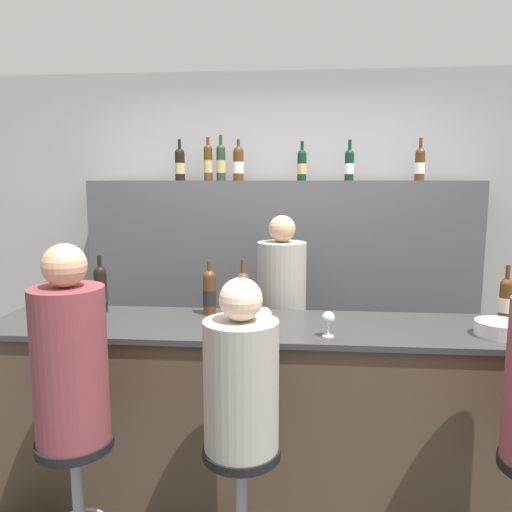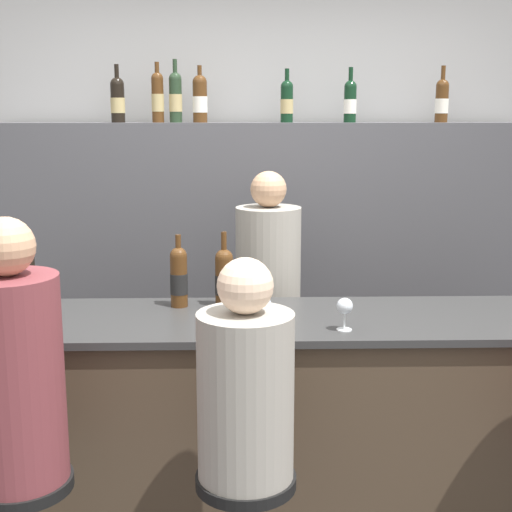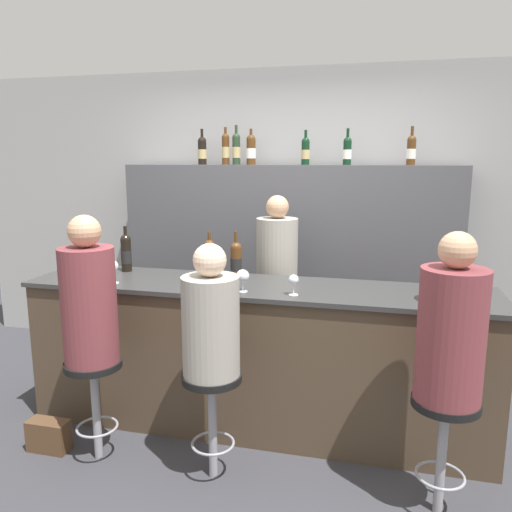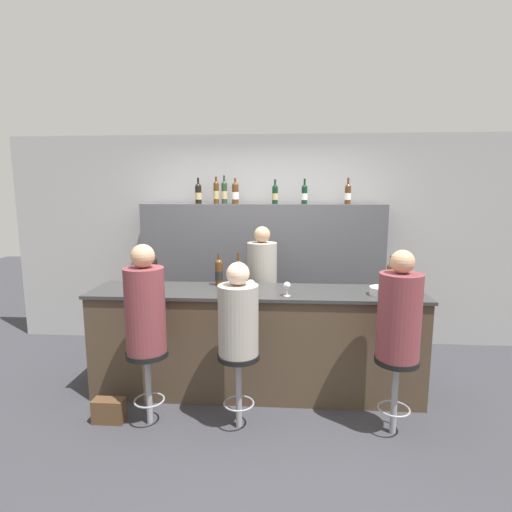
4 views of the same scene
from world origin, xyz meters
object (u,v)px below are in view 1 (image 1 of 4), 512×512
Objects in this scene: wine_bottle_backbar_4 at (302,165)px; guest_seated_left at (70,357)px; bar_stool_left at (76,469)px; bartender at (281,341)px; wine_bottle_counter_1 at (209,292)px; wine_glass_0 at (90,309)px; bar_stool_middle at (242,478)px; wine_bottle_counter_0 at (101,288)px; wine_bottle_backbar_1 at (208,162)px; wine_bottle_backbar_5 at (349,165)px; wine_glass_1 at (264,316)px; wine_bottle_counter_2 at (243,293)px; wine_bottle_backbar_2 at (221,162)px; wine_bottle_backbar_0 at (180,164)px; wine_bottle_counter_3 at (506,299)px; wine_bottle_backbar_6 at (420,164)px; guest_seated_middle at (241,377)px; wine_bottle_backbar_3 at (238,163)px; wine_glass_2 at (328,319)px; metal_bowl at (499,329)px.

guest_seated_left is at bearing -119.31° from wine_bottle_backbar_4.
bartender reaches higher than bar_stool_left.
wine_bottle_counter_1 is 0.66m from wine_glass_0.
bar_stool_middle is (0.75, 0.00, -0.53)m from guest_seated_left.
wine_bottle_backbar_1 is (0.47, 0.98, 0.76)m from wine_bottle_counter_0.
wine_bottle_backbar_5 is 1.64m from wine_glass_1.
wine_bottle_counter_1 is at bearing -180.00° from wine_bottle_counter_2.
wine_bottle_backbar_2 is at bearing 0.00° from wine_bottle_backbar_1.
wine_bottle_backbar_0 reaches higher than wine_bottle_counter_2.
wine_bottle_counter_2 is (0.19, 0.00, -0.00)m from wine_bottle_counter_1.
wine_bottle_backbar_6 is (-0.27, 0.98, 0.76)m from wine_bottle_counter_3.
wine_bottle_backbar_2 is 0.53× the size of bar_stool_left.
wine_glass_1 is 0.19× the size of guest_seated_middle.
wine_bottle_counter_3 is (2.29, -0.00, -0.02)m from wine_bottle_counter_0.
wine_bottle_counter_1 is 1.06m from bar_stool_middle.
guest_seated_left is 1.51m from bartender.
wine_bottle_counter_0 is 0.22× the size of bartender.
wine_bottle_backbar_3 reaches higher than bartender.
wine_bottle_backbar_1 is 0.50× the size of bar_stool_left.
wine_glass_2 is at bearing -65.49° from wine_bottle_backbar_3.
wine_glass_2 is (1.22, 0.00, -0.02)m from wine_glass_0.
bartender is (-0.26, 0.77, -0.38)m from wine_glass_2.
wine_bottle_backbar_4 is (0.47, 0.00, -0.01)m from wine_bottle_backbar_3.
wine_bottle_counter_2 is at bearing 95.98° from bar_stool_middle.
wine_bottle_backbar_1 is 2.51× the size of wine_glass_2.
wine_bottle_backbar_1 is 2.25× the size of wine_glass_1.
wine_glass_0 is 1.25× the size of wine_glass_2.
wine_bottle_backbar_5 is (0.35, 0.00, 0.00)m from wine_bottle_backbar_4.
wine_bottle_backbar_3 and wine_bottle_backbar_6 have the same top height.
wine_glass_0 is 0.10× the size of bartender.
wine_bottle_backbar_0 is at bearing 180.00° from wine_bottle_backbar_3.
metal_bowl reaches higher than bar_stool_middle.
wine_bottle_counter_2 is 1.30m from wine_bottle_backbar_1.
wine_bottle_backbar_4 is 1.80× the size of wine_glass_0.
wine_glass_2 is at bearing 0.00° from wine_glass_0.
wine_bottle_backbar_2 reaches higher than wine_glass_1.
guest_seated_left is (0.00, -0.00, 0.53)m from bar_stool_left.
bartender is (0.87, 1.20, 0.23)m from bar_stool_left.
guest_seated_left is (-0.99, -1.77, -0.87)m from wine_bottle_backbar_4.
wine_bottle_counter_3 is 1.34× the size of metal_bowl.
guest_seated_left is (-0.52, -1.77, -0.88)m from wine_bottle_backbar_3.
wine_glass_1 is at bearing -0.00° from wine_glass_0.
metal_bowl is at bearing -7.19° from wine_bottle_counter_0.
wine_bottle_backbar_5 reaches higher than guest_seated_middle.
wine_bottle_backbar_6 is 2.28m from guest_seated_middle.
wine_bottle_backbar_3 is at bearing 114.51° from wine_glass_2.
wine_bottle_backbar_6 reaches higher than bar_stool_middle.
wine_bottle_backbar_6 is at bearing 0.00° from wine_bottle_backbar_1.
wine_bottle_backbar_2 reaches higher than wine_bottle_counter_2.
bartender is at bearing -49.57° from wine_bottle_backbar_2.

